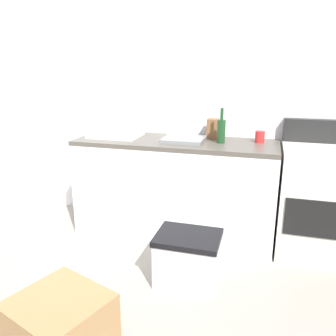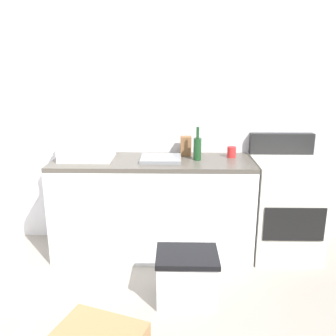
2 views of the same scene
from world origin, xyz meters
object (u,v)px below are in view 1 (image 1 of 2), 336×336
at_px(knife_block, 213,129).
at_px(storage_bin, 188,258).
at_px(cardboard_box_large, 60,326).
at_px(microwave, 115,122).
at_px(wine_bottle, 221,130).
at_px(stove_oven, 316,199).
at_px(coffee_mug, 260,137).

height_order(knife_block, storage_bin, knife_block).
height_order(cardboard_box_large, storage_bin, storage_bin).
relative_size(microwave, wine_bottle, 1.53).
distance_m(stove_oven, microwave, 1.90).
xyz_separation_m(stove_oven, knife_block, (-0.91, 0.18, 0.52)).
bearing_deg(stove_oven, coffee_mug, 167.59).
bearing_deg(cardboard_box_large, wine_bottle, 68.51).
xyz_separation_m(knife_block, storage_bin, (-0.01, -0.93, -0.80)).
xyz_separation_m(knife_block, cardboard_box_large, (-0.53, -1.77, -0.82)).
xyz_separation_m(microwave, cardboard_box_large, (0.37, -1.61, -0.87)).
height_order(stove_oven, knife_block, stove_oven).
bearing_deg(coffee_mug, cardboard_box_large, -119.19).
bearing_deg(cardboard_box_large, microwave, 102.81).
xyz_separation_m(microwave, knife_block, (0.90, 0.16, -0.05)).
bearing_deg(coffee_mug, microwave, -175.86).
height_order(coffee_mug, cardboard_box_large, coffee_mug).
bearing_deg(wine_bottle, coffee_mug, 18.05).
relative_size(knife_block, cardboard_box_large, 0.38).
bearing_deg(knife_block, wine_bottle, -60.45).
bearing_deg(cardboard_box_large, knife_block, 73.33).
bearing_deg(storage_bin, microwave, 139.14).
distance_m(microwave, storage_bin, 1.45).
distance_m(wine_bottle, knife_block, 0.20).
relative_size(wine_bottle, knife_block, 1.67).
height_order(microwave, cardboard_box_large, microwave).
bearing_deg(storage_bin, stove_oven, 39.31).
xyz_separation_m(wine_bottle, knife_block, (-0.10, 0.17, -0.02)).
height_order(microwave, wine_bottle, wine_bottle).
relative_size(coffee_mug, knife_block, 0.56).
xyz_separation_m(stove_oven, cardboard_box_large, (-1.44, -1.59, -0.30)).
xyz_separation_m(wine_bottle, coffee_mug, (0.32, 0.10, -0.06)).
bearing_deg(wine_bottle, cardboard_box_large, -111.49).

